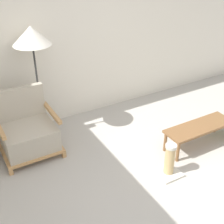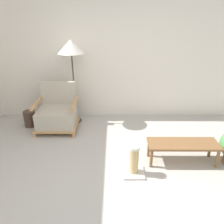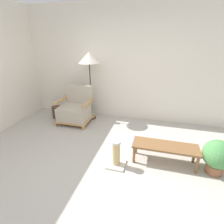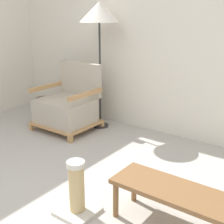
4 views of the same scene
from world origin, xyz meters
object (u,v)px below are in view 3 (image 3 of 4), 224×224
(vase, at_px, (57,112))
(scratching_post, at_px, (116,156))
(coffee_table, at_px, (165,148))
(potted_plant, at_px, (217,156))
(armchair, at_px, (75,110))
(floor_lamp, at_px, (89,59))

(vase, xyz_separation_m, scratching_post, (1.94, -1.42, 0.02))
(coffee_table, height_order, potted_plant, potted_plant)
(armchair, relative_size, floor_lamp, 0.53)
(armchair, height_order, coffee_table, armchair)
(armchair, distance_m, vase, 0.61)
(armchair, height_order, floor_lamp, floor_lamp)
(armchair, distance_m, coffee_table, 2.35)
(coffee_table, xyz_separation_m, vase, (-2.69, 1.14, -0.13))
(armchair, height_order, potted_plant, armchair)
(potted_plant, distance_m, scratching_post, 1.51)
(potted_plant, relative_size, scratching_post, 1.21)
(floor_lamp, height_order, scratching_post, floor_lamp)
(floor_lamp, relative_size, scratching_post, 3.63)
(floor_lamp, bearing_deg, vase, -166.16)
(armchair, xyz_separation_m, potted_plant, (2.85, -1.08, -0.01))
(coffee_table, height_order, vase, coffee_table)
(floor_lamp, height_order, potted_plant, floor_lamp)
(potted_plant, bearing_deg, vase, 160.96)
(floor_lamp, bearing_deg, coffee_table, -36.99)
(coffee_table, bearing_deg, scratching_post, -159.41)
(coffee_table, xyz_separation_m, scratching_post, (-0.74, -0.28, -0.11))
(floor_lamp, xyz_separation_m, scratching_post, (1.06, -1.64, -1.30))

